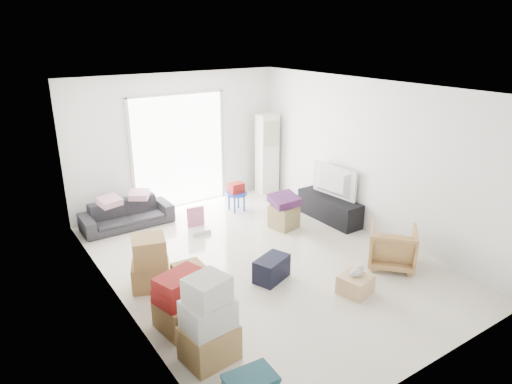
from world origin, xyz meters
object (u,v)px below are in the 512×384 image
at_px(tv_console, 329,208).
at_px(sofa, 127,210).
at_px(television, 330,193).
at_px(armchair, 393,245).
at_px(ac_tower, 267,154).
at_px(kids_table, 236,191).
at_px(wood_crate, 355,284).
at_px(ottoman, 284,216).

distance_m(tv_console, sofa, 3.82).
relative_size(tv_console, sofa, 0.85).
distance_m(television, armchair, 1.96).
bearing_deg(television, tv_console, -0.00).
bearing_deg(ac_tower, sofa, -177.38).
relative_size(tv_console, armchair, 2.00).
bearing_deg(armchair, kids_table, -27.75).
bearing_deg(tv_console, wood_crate, -124.44).
bearing_deg(sofa, television, -29.28).
relative_size(armchair, ottoman, 1.63).
height_order(sofa, armchair, armchair).
bearing_deg(kids_table, ottoman, -76.43).
xyz_separation_m(armchair, wood_crate, (-1.03, -0.25, -0.22)).
relative_size(tv_console, ottoman, 3.26).
distance_m(television, ottoman, 1.02).
relative_size(tv_console, television, 1.37).
height_order(ac_tower, kids_table, ac_tower).
height_order(ottoman, kids_table, kids_table).
bearing_deg(sofa, kids_table, -12.60).
distance_m(tv_console, wood_crate, 2.61).
distance_m(sofa, wood_crate, 4.42).
distance_m(ac_tower, ottoman, 2.13).
height_order(ac_tower, ottoman, ac_tower).
distance_m(ac_tower, tv_console, 2.11).
bearing_deg(ottoman, wood_crate, -102.75).
xyz_separation_m(kids_table, wood_crate, (-0.24, -3.54, -0.28)).
bearing_deg(armchair, wood_crate, 62.36).
height_order(ac_tower, armchair, ac_tower).
bearing_deg(sofa, ac_tower, 2.49).
xyz_separation_m(ac_tower, ottoman, (-0.89, -1.82, -0.66)).
bearing_deg(armchair, sofa, -3.73).
xyz_separation_m(television, kids_table, (-1.23, 1.39, -0.12)).
relative_size(television, kids_table, 1.75).
bearing_deg(ac_tower, wood_crate, -108.91).
relative_size(television, sofa, 0.62).
bearing_deg(kids_table, tv_console, -48.48).
bearing_deg(wood_crate, ac_tower, 71.09).
xyz_separation_m(ac_tower, kids_table, (-1.18, -0.61, -0.46)).
height_order(television, armchair, armchair).
distance_m(kids_table, wood_crate, 3.56).
relative_size(armchair, kids_table, 1.20).
height_order(armchair, kids_table, armchair).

